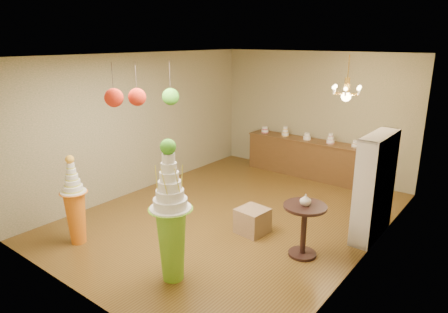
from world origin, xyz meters
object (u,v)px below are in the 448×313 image
Objects in this scene: pedestal_orange at (75,210)px; sideboard at (306,157)px; round_table at (304,223)px; pedestal_green at (171,226)px.

pedestal_orange is 5.60m from sideboard.
pedestal_orange is at bearing -104.78° from sideboard.
round_table is (3.15, 1.92, -0.04)m from pedestal_orange.
sideboard is 3.90m from round_table.
pedestal_orange is at bearing -148.62° from round_table.
pedestal_green is 2.41× the size of round_table.
pedestal_green is 5.23m from sideboard.
pedestal_orange is (-1.99, -0.22, -0.22)m from pedestal_green.
pedestal_orange is 3.69m from round_table.
pedestal_orange reaches higher than round_table.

